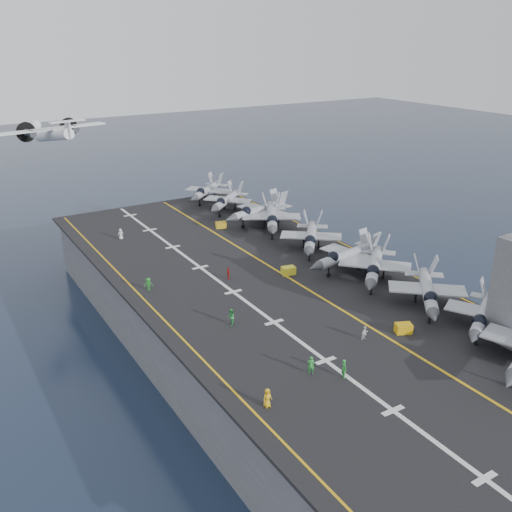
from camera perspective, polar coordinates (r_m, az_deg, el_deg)
ground at (r=83.81m, az=1.44°, el=-9.16°), size 500.00×500.00×0.00m
hull at (r=81.38m, az=1.47°, el=-6.13°), size 36.00×90.00×10.00m
flight_deck at (r=79.10m, az=1.51°, el=-2.79°), size 38.00×92.00×0.40m
foul_line at (r=80.55m, az=3.31°, el=-2.19°), size 0.35×90.00×0.02m
landing_centerline at (r=76.21m, az=-2.29°, el=-3.61°), size 0.50×90.00×0.02m
deck_edge_port at (r=72.09m, az=-9.98°, el=-5.48°), size 0.25×90.00×0.02m
deck_edge_stbd at (r=89.66m, az=11.50°, el=-0.08°), size 0.25×90.00×0.02m
fighter_jet_1 at (r=70.71m, az=21.81°, el=-5.33°), size 15.60×13.94×4.52m
fighter_jet_2 at (r=74.03m, az=16.82°, el=-3.26°), size 16.62×17.02×4.97m
fighter_jet_3 at (r=79.87m, az=11.78°, el=-0.86°), size 17.50×17.28×5.13m
fighter_jet_4 at (r=83.34m, az=9.09°, el=0.18°), size 15.41×11.66×4.85m
fighter_jet_5 at (r=89.83m, az=5.52°, el=2.00°), size 16.61×17.30×5.02m
fighter_jet_6 at (r=98.64m, az=1.57°, el=3.97°), size 16.65×18.33×5.30m
fighter_jet_7 at (r=103.04m, az=0.30°, el=4.68°), size 16.58×13.09×5.07m
fighter_jet_8 at (r=110.04m, az=-2.95°, el=5.66°), size 16.38×15.86×4.77m
tow_cart_a at (r=68.21m, az=14.53°, el=-7.01°), size 2.20×1.86×1.12m
tow_cart_b at (r=81.55m, az=3.26°, el=-1.46°), size 2.08×1.54×1.14m
tow_cart_c at (r=101.12m, az=-3.53°, el=3.12°), size 2.06×1.62×1.09m
crew_0 at (r=54.02m, az=1.15°, el=-13.99°), size 1.20×0.85×1.91m
crew_1 at (r=58.78m, az=5.51°, el=-10.80°), size 1.45×1.30×2.01m
crew_2 at (r=67.55m, az=-2.52°, el=-6.12°), size 1.37×1.48×2.06m
crew_3 at (r=77.58m, az=-10.70°, el=-2.79°), size 1.30×1.13×1.83m
crew_4 at (r=79.87m, az=-2.78°, el=-1.75°), size 0.98×1.18×1.67m
crew_5 at (r=97.83m, az=-13.37°, el=2.16°), size 1.12×0.76×1.84m
crew_6 at (r=58.63m, az=8.79°, el=-11.05°), size 1.08×1.38×2.04m
crew_7 at (r=65.71m, az=10.84°, el=-7.56°), size 1.07×0.77×1.67m
transport_plane at (r=117.12m, az=-19.58°, el=11.32°), size 23.46×18.35×4.95m
fighter_jet_9 at (r=117.33m, az=-4.95°, el=6.61°), size 16.38×15.86×4.77m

